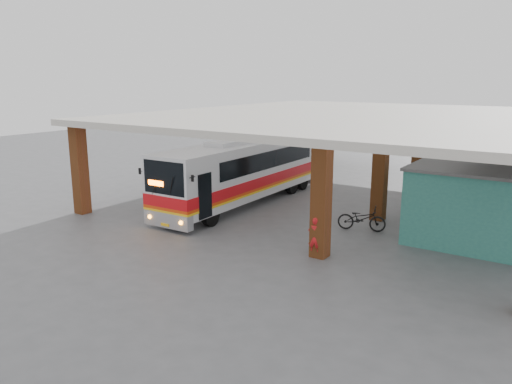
{
  "coord_description": "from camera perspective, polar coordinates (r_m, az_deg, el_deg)",
  "views": [
    {
      "loc": [
        10.88,
        -18.95,
        6.53
      ],
      "look_at": [
        -1.89,
        0.0,
        1.27
      ],
      "focal_mm": 35.0,
      "sensor_mm": 36.0,
      "label": 1
    }
  ],
  "objects": [
    {
      "name": "brick_columns",
      "position": [
        26.11,
        12.28,
        3.06
      ],
      "size": [
        20.1,
        21.6,
        4.35
      ],
      "color": "#954C20",
      "rests_on": "ground"
    },
    {
      "name": "coach_bus",
      "position": [
        26.04,
        -1.59,
        2.34
      ],
      "size": [
        2.82,
        12.06,
        3.49
      ],
      "rotation": [
        0.0,
        0.0,
        0.03
      ],
      "color": "silver",
      "rests_on": "ground"
    },
    {
      "name": "motorcycle",
      "position": [
        22.19,
        11.98,
        -2.98
      ],
      "size": [
        2.19,
        1.28,
        1.09
      ],
      "primitive_type": "imported",
      "rotation": [
        0.0,
        0.0,
        1.86
      ],
      "color": "black",
      "rests_on": "ground"
    },
    {
      "name": "shop_building",
      "position": [
        23.72,
        24.98,
        -0.36
      ],
      "size": [
        5.2,
        8.2,
        3.11
      ],
      "color": "#2D7169",
      "rests_on": "ground"
    },
    {
      "name": "canopy_roof",
      "position": [
        27.56,
        11.88,
        8.46
      ],
      "size": [
        21.0,
        23.0,
        0.3
      ],
      "primitive_type": "cube",
      "color": "beige",
      "rests_on": "brick_columns"
    },
    {
      "name": "red_chair",
      "position": [
        25.95,
        18.43,
        -1.36
      ],
      "size": [
        0.5,
        0.5,
        0.89
      ],
      "rotation": [
        0.0,
        0.0,
        -0.08
      ],
      "color": "red",
      "rests_on": "ground"
    },
    {
      "name": "pedestrian",
      "position": [
        18.56,
        6.81,
        -5.16
      ],
      "size": [
        0.62,
        0.45,
        1.57
      ],
      "primitive_type": "imported",
      "rotation": [
        0.0,
        0.0,
        3.27
      ],
      "color": "red",
      "rests_on": "ground"
    },
    {
      "name": "ground",
      "position": [
        22.8,
        3.95,
        -3.71
      ],
      "size": [
        90.0,
        90.0,
        0.0
      ],
      "primitive_type": "plane",
      "color": "#515154",
      "rests_on": "ground"
    }
  ]
}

